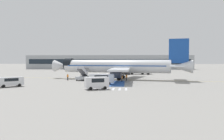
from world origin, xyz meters
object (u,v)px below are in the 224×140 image
(service_van_0, at_px, (102,78))
(terminal_building, at_px, (109,62))
(service_van_2, at_px, (97,82))
(boarding_stairs_forward, at_px, (83,77))
(ground_crew_3, at_px, (68,77))
(service_van_1, at_px, (11,81))
(baggage_cart, at_px, (103,80))
(ground_crew_1, at_px, (114,76))
(airliner, at_px, (118,66))
(ground_crew_2, at_px, (126,77))
(fuel_tanker, at_px, (140,70))
(ground_crew_0, at_px, (122,78))
(traffic_cone_0, at_px, (107,81))

(service_van_0, xyz_separation_m, terminal_building, (-6.12, 91.46, 3.00))
(service_van_2, height_order, terminal_building, terminal_building)
(boarding_stairs_forward, distance_m, ground_crew_3, 4.01)
(service_van_0, xyz_separation_m, service_van_1, (-18.02, -6.07, -0.18))
(service_van_2, distance_m, baggage_cart, 16.17)
(ground_crew_1, height_order, terminal_building, terminal_building)
(airliner, xyz_separation_m, boarding_stairs_forward, (-9.65, -2.68, -2.75))
(ground_crew_2, relative_size, terminal_building, 0.02)
(ground_crew_2, bearing_deg, terminal_building, -53.14)
(fuel_tanker, xyz_separation_m, ground_crew_2, (-5.32, -26.44, -0.69))
(fuel_tanker, relative_size, service_van_2, 1.87)
(airliner, bearing_deg, ground_crew_3, 114.45)
(ground_crew_1, xyz_separation_m, terminal_building, (-8.23, 81.36, 3.33))
(baggage_cart, bearing_deg, boarding_stairs_forward, -137.04)
(service_van_0, bearing_deg, ground_crew_0, 146.86)
(fuel_tanker, relative_size, service_van_0, 1.59)
(boarding_stairs_forward, height_order, fuel_tanker, boarding_stairs_forward)
(service_van_0, xyz_separation_m, traffic_cone_0, (0.60, 5.42, -1.08))
(traffic_cone_0, bearing_deg, ground_crew_3, 160.38)
(boarding_stairs_forward, xyz_separation_m, ground_crew_1, (8.58, 0.01, 0.07))
(fuel_tanker, height_order, baggage_cart, fuel_tanker)
(service_van_1, xyz_separation_m, terminal_building, (11.90, 97.54, 3.18))
(ground_crew_2, xyz_separation_m, terminal_building, (-11.67, 81.85, 3.35))
(service_van_0, relative_size, ground_crew_1, 3.07)
(fuel_tanker, distance_m, ground_crew_3, 34.16)
(ground_crew_1, xyz_separation_m, traffic_cone_0, (-1.51, -4.68, -0.76))
(boarding_stairs_forward, xyz_separation_m, service_van_2, (6.53, -18.88, 0.38))
(airliner, distance_m, fuel_tanker, 24.60)
(ground_crew_3, xyz_separation_m, terminal_building, (4.30, 82.11, 3.36))
(boarding_stairs_forward, xyz_separation_m, service_van_0, (6.47, -10.09, 0.39))
(fuel_tanker, distance_m, ground_crew_2, 26.98)
(ground_crew_0, relative_size, ground_crew_1, 0.88)
(service_van_0, bearing_deg, terminal_building, -175.80)
(fuel_tanker, bearing_deg, terminal_building, 19.24)
(terminal_building, bearing_deg, boarding_stairs_forward, -90.25)
(service_van_0, bearing_deg, fuel_tanker, 163.60)
(fuel_tanker, distance_m, service_van_1, 51.08)
(terminal_building, bearing_deg, service_van_2, -86.47)
(fuel_tanker, xyz_separation_m, ground_crew_3, (-21.28, -26.71, -0.70))
(service_van_1, xyz_separation_m, baggage_cart, (17.41, 13.40, -0.94))
(baggage_cart, height_order, terminal_building, terminal_building)
(service_van_0, height_order, traffic_cone_0, service_van_0)
(ground_crew_0, bearing_deg, baggage_cart, 46.24)
(terminal_building, bearing_deg, baggage_cart, -86.25)
(fuel_tanker, relative_size, ground_crew_3, 5.02)
(ground_crew_3, distance_m, traffic_cone_0, 11.72)
(service_van_0, bearing_deg, ground_crew_3, -131.54)
(baggage_cart, bearing_deg, airliner, 123.30)
(fuel_tanker, distance_m, terminal_building, 58.01)
(ground_crew_0, distance_m, ground_crew_3, 15.04)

